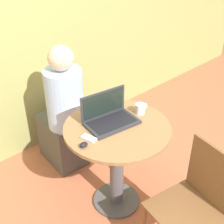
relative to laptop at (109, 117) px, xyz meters
The scene contains 9 objects.
ground_plane 0.80m from the laptop, 89.43° to the right, with size 12.00×12.00×0.00m, color #B26042.
back_wall 1.16m from the laptop, 89.96° to the left, with size 7.00×0.05×2.60m.
round_table 0.27m from the laptop, 89.43° to the right, with size 0.76×0.76×0.75m.
laptop is the anchor object (origin of this frame).
cell_phone 0.25m from the laptop, 165.58° to the right, with size 0.07×0.11×0.02m.
computer_mouse 0.33m from the laptop, 162.32° to the right, with size 0.06×0.04×0.03m.
coffee_cup 0.26m from the laptop, 15.74° to the right, with size 0.11×0.07×0.08m.
chair_empty 0.81m from the laptop, 85.15° to the right, with size 0.46×0.46×0.85m.
person_seated 0.66m from the laptop, 90.90° to the left, with size 0.33×0.50×1.19m.
Camera 1 is at (-1.24, -1.29, 2.01)m, focal length 50.00 mm.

